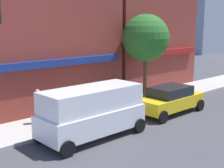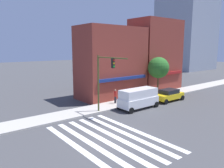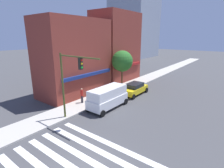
# 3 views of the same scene
# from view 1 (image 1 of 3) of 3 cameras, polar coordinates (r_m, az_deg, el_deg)

# --- Properties ---
(storefront_row) EXTENTS (18.63, 5.30, 11.63)m
(storefront_row) POSITION_cam_1_polar(r_m,az_deg,el_deg) (22.77, -2.76, 11.59)
(storefront_row) COLOR maroon
(storefront_row) RESTS_ON ground_plane
(van_white) EXTENTS (5.00, 2.22, 2.34)m
(van_white) POSITION_cam_1_polar(r_m,az_deg,el_deg) (14.16, -3.67, -4.85)
(van_white) COLOR white
(van_white) RESTS_ON ground_plane
(sedan_yellow) EXTENTS (4.40, 2.02, 1.59)m
(sedan_yellow) POSITION_cam_1_polar(r_m,az_deg,el_deg) (18.40, 10.53, -2.74)
(sedan_yellow) COLOR yellow
(sedan_yellow) RESTS_ON ground_plane
(pedestrian_red_jacket) EXTENTS (0.32, 0.32, 1.77)m
(pedestrian_red_jacket) POSITION_cam_1_polar(r_m,az_deg,el_deg) (16.23, -13.35, -3.86)
(pedestrian_red_jacket) COLOR #23232D
(pedestrian_red_jacket) RESTS_ON sidewalk_left
(fire_hydrant) EXTENTS (0.24, 0.24, 0.84)m
(fire_hydrant) POSITION_cam_1_polar(r_m,az_deg,el_deg) (15.23, -10.04, -6.50)
(fire_hydrant) COLOR red
(fire_hydrant) RESTS_ON sidewalk_left
(street_tree) EXTENTS (3.06, 3.06, 5.62)m
(street_tree) POSITION_cam_1_polar(r_m,az_deg,el_deg) (20.45, 6.20, 8.32)
(street_tree) COLOR brown
(street_tree) RESTS_ON sidewalk_left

